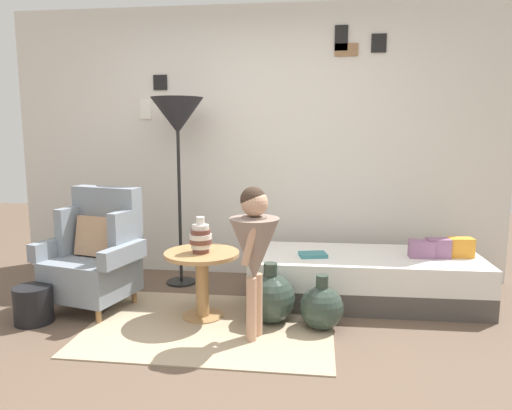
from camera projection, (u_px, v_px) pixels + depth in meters
ground_plane at (212, 362)px, 2.98m from camera, size 12.00×12.00×0.00m
gallery_wall at (254, 144)px, 4.69m from camera, size 4.80×0.12×2.60m
rug at (211, 325)px, 3.54m from camera, size 1.78×1.28×0.01m
armchair at (96, 254)px, 3.88m from camera, size 0.85×0.72×0.97m
daybed at (364, 278)px, 4.04m from camera, size 1.92×0.84×0.40m
pillow_head at (460, 247)px, 3.93m from camera, size 0.21×0.14×0.16m
pillow_mid at (438, 248)px, 3.92m from camera, size 0.19×0.13×0.16m
pillow_back at (421, 249)px, 3.92m from camera, size 0.20×0.12×0.14m
side_table at (202, 271)px, 3.64m from camera, size 0.57×0.57×0.52m
vase_striped at (201, 238)px, 3.59m from camera, size 0.17×0.17×0.27m
floor_lamp at (178, 121)px, 4.31m from camera, size 0.47×0.47×1.72m
person_child at (254, 244)px, 3.22m from camera, size 0.34×0.34×1.06m
book_on_daybed at (313, 255)px, 3.95m from camera, size 0.25×0.20×0.03m
demijohn_near at (270, 298)px, 3.58m from camera, size 0.37×0.37×0.46m
demijohn_far at (322, 307)px, 3.47m from camera, size 0.32×0.32×0.40m
magazine_basket at (33, 305)px, 3.59m from camera, size 0.28×0.28×0.28m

